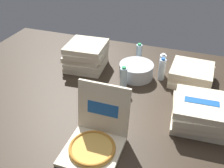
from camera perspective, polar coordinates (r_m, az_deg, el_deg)
The scene contains 10 objects.
ground_plane at distance 2.09m, azimuth -1.72°, elevation -4.71°, with size 3.20×2.40×0.02m, color #2D2319.
open_pizza_box at distance 1.70m, azimuth -3.68°, elevation -11.73°, with size 0.36×0.43×0.39m.
pizza_stack_left_far at distance 1.94m, azimuth 18.83°, elevation -6.15°, with size 0.41×0.41×0.20m.
pizza_stack_center_near at distance 2.42m, azimuth 17.39°, elevation 2.04°, with size 0.39×0.40×0.15m.
pizza_stack_right_far at distance 2.53m, azimuth -5.78°, elevation 6.31°, with size 0.41×0.41×0.25m.
ice_bucket at distance 2.40m, azimuth 5.44°, elevation 3.02°, with size 0.32×0.32×0.13m, color #B7BABF.
water_bottle_0 at distance 2.21m, azimuth 2.61°, elevation 1.28°, with size 0.06×0.06×0.22m.
water_bottle_1 at distance 2.62m, azimuth 6.02°, elevation 6.70°, with size 0.06×0.06×0.22m.
water_bottle_2 at distance 2.45m, azimuth 11.17°, elevation 4.24°, with size 0.06×0.06×0.22m.
water_bottle_3 at distance 2.38m, azimuth 11.11°, elevation 3.24°, with size 0.06×0.06×0.22m.
Camera 1 is at (0.59, -1.52, 1.29)m, focal length 40.86 mm.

